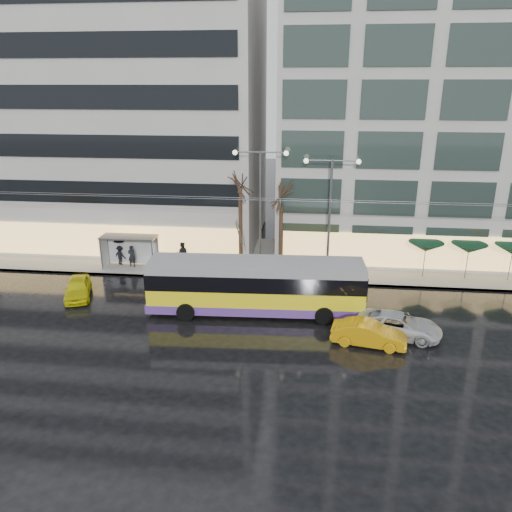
# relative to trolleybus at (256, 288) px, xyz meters

# --- Properties ---
(ground) EXTENTS (140.00, 140.00, 0.00)m
(ground) POSITION_rel_trolleybus_xyz_m (-2.44, -3.96, -1.66)
(ground) COLOR black
(ground) RESTS_ON ground
(sidewalk) EXTENTS (80.00, 10.00, 0.15)m
(sidewalk) POSITION_rel_trolleybus_xyz_m (-0.44, 10.04, -1.59)
(sidewalk) COLOR gray
(sidewalk) RESTS_ON ground
(kerb) EXTENTS (80.00, 0.10, 0.15)m
(kerb) POSITION_rel_trolleybus_xyz_m (-0.44, 5.09, -1.59)
(kerb) COLOR slate
(kerb) RESTS_ON ground
(building_left) EXTENTS (34.00, 14.00, 22.00)m
(building_left) POSITION_rel_trolleybus_xyz_m (-18.44, 15.04, 9.49)
(building_left) COLOR #A5A29E
(building_left) RESTS_ON sidewalk
(building_right) EXTENTS (32.00, 14.00, 25.00)m
(building_right) POSITION_rel_trolleybus_xyz_m (16.56, 15.04, 10.99)
(building_right) COLOR #A5A29E
(building_right) RESTS_ON sidewalk
(trolleybus) EXTENTS (13.37, 5.35, 6.15)m
(trolleybus) POSITION_rel_trolleybus_xyz_m (0.00, 0.00, 0.00)
(trolleybus) COLOR yellow
(trolleybus) RESTS_ON ground
(catenary) EXTENTS (42.24, 5.12, 7.00)m
(catenary) POSITION_rel_trolleybus_xyz_m (-1.44, 3.98, 2.59)
(catenary) COLOR #595B60
(catenary) RESTS_ON ground
(bus_shelter) EXTENTS (4.20, 1.60, 2.51)m
(bus_shelter) POSITION_rel_trolleybus_xyz_m (-10.82, 6.73, 0.30)
(bus_shelter) COLOR #595B60
(bus_shelter) RESTS_ON sidewalk
(street_lamp_near) EXTENTS (3.96, 0.36, 9.03)m
(street_lamp_near) POSITION_rel_trolleybus_xyz_m (-0.44, 6.84, 4.33)
(street_lamp_near) COLOR #595B60
(street_lamp_near) RESTS_ON sidewalk
(street_lamp_far) EXTENTS (3.96, 0.36, 8.53)m
(street_lamp_far) POSITION_rel_trolleybus_xyz_m (4.56, 6.84, 4.05)
(street_lamp_far) COLOR #595B60
(street_lamp_far) RESTS_ON sidewalk
(tree_a) EXTENTS (3.20, 3.20, 8.40)m
(tree_a) POSITION_rel_trolleybus_xyz_m (-1.94, 7.04, 5.42)
(tree_a) COLOR black
(tree_a) RESTS_ON sidewalk
(tree_b) EXTENTS (3.20, 3.20, 7.70)m
(tree_b) POSITION_rel_trolleybus_xyz_m (1.06, 7.24, 4.74)
(tree_b) COLOR black
(tree_b) RESTS_ON sidewalk
(parasol_a) EXTENTS (2.50, 2.50, 2.65)m
(parasol_a) POSITION_rel_trolleybus_xyz_m (11.56, 7.04, 0.78)
(parasol_a) COLOR #595B60
(parasol_a) RESTS_ON sidewalk
(parasol_b) EXTENTS (2.50, 2.50, 2.65)m
(parasol_b) POSITION_rel_trolleybus_xyz_m (14.56, 7.04, 0.78)
(parasol_b) COLOR #595B60
(parasol_b) RESTS_ON sidewalk
(taxi_a) EXTENTS (2.82, 4.22, 1.34)m
(taxi_a) POSITION_rel_trolleybus_xyz_m (-12.10, 1.01, -1.00)
(taxi_a) COLOR #D3CD0B
(taxi_a) RESTS_ON ground
(taxi_b) EXTENTS (4.25, 2.11, 1.34)m
(taxi_b) POSITION_rel_trolleybus_xyz_m (6.61, -3.37, -0.99)
(taxi_b) COLOR #DF9C0B
(taxi_b) RESTS_ON ground
(sedan_silver) EXTENTS (5.16, 3.38, 1.32)m
(sedan_silver) POSITION_rel_trolleybus_xyz_m (8.42, -2.09, -1.00)
(sedan_silver) COLOR silver
(sedan_silver) RESTS_ON ground
(pedestrian_a) EXTENTS (1.01, 1.03, 2.19)m
(pedestrian_a) POSITION_rel_trolleybus_xyz_m (-10.39, 6.74, -0.07)
(pedestrian_a) COLOR black
(pedestrian_a) RESTS_ON sidewalk
(pedestrian_b) EXTENTS (0.97, 0.80, 1.85)m
(pedestrian_b) POSITION_rel_trolleybus_xyz_m (-6.60, 7.53, -0.59)
(pedestrian_b) COLOR black
(pedestrian_b) RESTS_ON sidewalk
(pedestrian_c) EXTENTS (1.11, 1.06, 2.11)m
(pedestrian_c) POSITION_rel_trolleybus_xyz_m (-11.46, 7.08, -0.39)
(pedestrian_c) COLOR black
(pedestrian_c) RESTS_ON sidewalk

